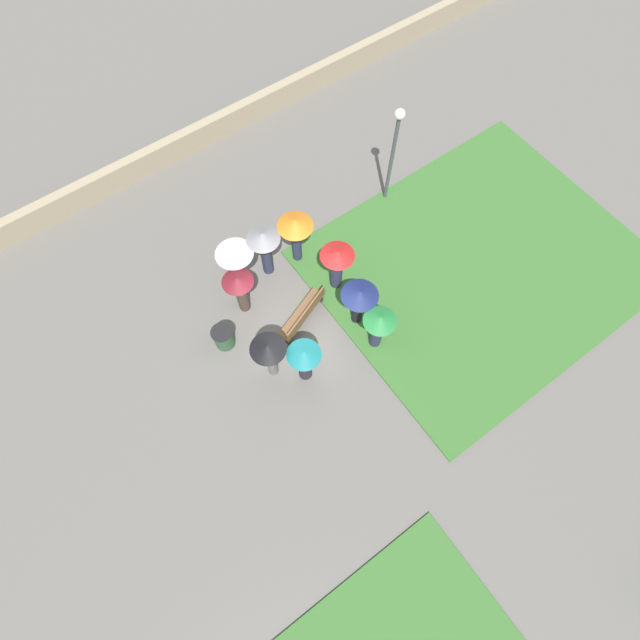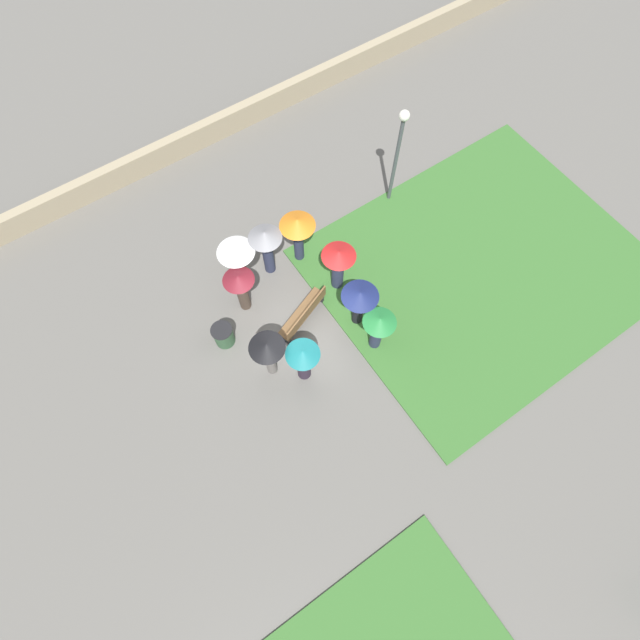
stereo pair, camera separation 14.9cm
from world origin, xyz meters
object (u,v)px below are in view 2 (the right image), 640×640
crowd_person_white (238,258)px  crowd_person_maroon (241,287)px  trash_bin (223,335)px  crowd_person_teal (303,359)px  crowd_person_red (338,263)px  crowd_person_black (268,351)px  lamp_post (399,146)px  crowd_person_grey (266,243)px  crowd_person_orange (298,229)px  crowd_person_navy (359,300)px  park_bench (304,314)px  crowd_person_green (378,327)px

crowd_person_white → crowd_person_maroon: crowd_person_white is taller
trash_bin → crowd_person_teal: 2.71m
crowd_person_maroon → crowd_person_teal: (-0.27, 2.88, -0.04)m
crowd_person_red → crowd_person_maroon: crowd_person_red is taller
crowd_person_black → crowd_person_maroon: 2.31m
lamp_post → crowd_person_grey: bearing=1.2°
crowd_person_black → crowd_person_teal: (-0.70, 0.63, -0.29)m
trash_bin → crowd_person_grey: 2.99m
crowd_person_red → crowd_person_grey: (1.44, -1.68, 0.17)m
trash_bin → crowd_person_orange: crowd_person_orange is taller
crowd_person_grey → crowd_person_navy: bearing=-107.3°
park_bench → crowd_person_maroon: bearing=-71.8°
lamp_post → crowd_person_red: bearing=27.5°
lamp_post → crowd_person_orange: lamp_post is taller
crowd_person_black → crowd_person_navy: size_ratio=1.08×
park_bench → crowd_person_grey: size_ratio=0.96×
crowd_person_green → lamp_post: bearing=-32.7°
crowd_person_navy → crowd_person_black: bearing=136.1°
crowd_person_navy → crowd_person_green: (0.02, 0.93, -0.12)m
crowd_person_grey → crowd_person_orange: bearing=-48.1°
trash_bin → crowd_person_maroon: bearing=-148.5°
crowd_person_white → crowd_person_red: bearing=94.0°
crowd_person_maroon → crowd_person_orange: crowd_person_orange is taller
lamp_post → crowd_person_black: lamp_post is taller
lamp_post → crowd_person_white: 5.90m
crowd_person_red → crowd_person_teal: bearing=7.3°
crowd_person_white → crowd_person_navy: crowd_person_white is taller
crowd_person_navy → crowd_person_maroon: 3.46m
crowd_person_navy → crowd_person_green: size_ratio=1.01×
trash_bin → crowd_person_black: (-0.68, 1.57, 1.05)m
crowd_person_navy → trash_bin: bearing=113.3°
park_bench → lamp_post: size_ratio=0.51×
lamp_post → crowd_person_green: lamp_post is taller
crowd_person_grey → crowd_person_green: crowd_person_grey is taller
crowd_person_grey → crowd_person_orange: crowd_person_orange is taller
crowd_person_white → crowd_person_red: size_ratio=1.01×
trash_bin → crowd_person_white: (-1.50, -1.48, 0.96)m
crowd_person_teal → crowd_person_orange: 4.01m
crowd_person_navy → crowd_person_teal: crowd_person_navy is taller
lamp_post → crowd_person_white: size_ratio=1.99×
trash_bin → crowd_person_white: bearing=-135.5°
lamp_post → crowd_person_grey: 4.97m
crowd_person_orange → lamp_post: bearing=-94.0°
crowd_person_navy → crowd_person_green: 0.94m
park_bench → crowd_person_green: (-1.31, 1.81, 0.76)m
crowd_person_red → crowd_person_maroon: 2.94m
lamp_post → crowd_person_green: size_ratio=2.13×
lamp_post → crowd_person_green: 5.62m
crowd_person_black → crowd_person_grey: (-1.75, -2.95, 0.01)m
crowd_person_black → crowd_person_teal: crowd_person_black is taller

